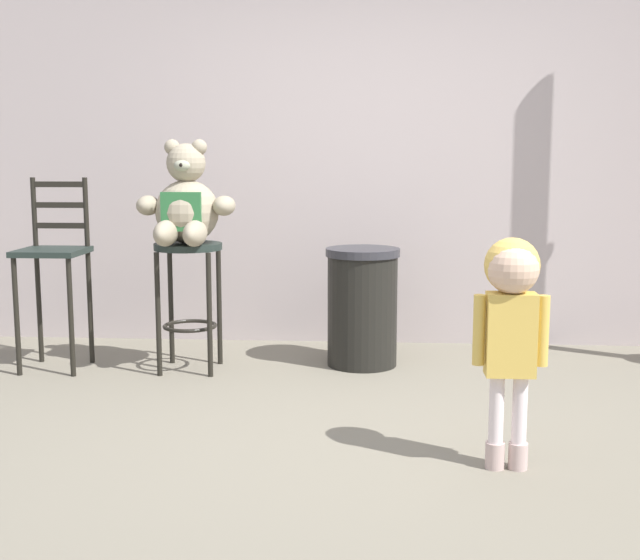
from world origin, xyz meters
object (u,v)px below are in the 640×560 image
bar_stool_with_teddy (189,279)px  trash_bin (362,307)px  child_walking (511,303)px  bar_chair_empty (54,262)px  teddy_bear (186,206)px

bar_stool_with_teddy → trash_bin: size_ratio=1.06×
child_walking → trash_bin: bearing=132.9°
bar_stool_with_teddy → trash_bin: (1.07, 0.19, -0.20)m
bar_chair_empty → bar_stool_with_teddy: bearing=0.5°
trash_bin → bar_chair_empty: (-1.92, -0.20, 0.30)m
bar_stool_with_teddy → bar_chair_empty: (-0.85, -0.01, 0.10)m
bar_chair_empty → trash_bin: bearing=5.9°
bar_stool_with_teddy → teddy_bear: bearing=-90.0°
teddy_bear → bar_chair_empty: 0.92m
child_walking → trash_bin: size_ratio=1.32×
bar_stool_with_teddy → child_walking: 2.31m
trash_bin → bar_chair_empty: bar_chair_empty is taller
child_walking → bar_chair_empty: bar_chair_empty is taller
bar_stool_with_teddy → trash_bin: 1.11m
bar_stool_with_teddy → child_walking: child_walking is taller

